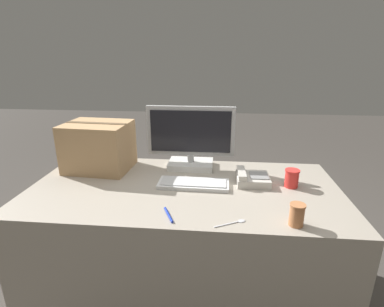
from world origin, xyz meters
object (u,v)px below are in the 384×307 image
(cardboard_box, at_px, (99,146))
(pen_marker, at_px, (168,215))
(keyboard, at_px, (193,184))
(spoon, at_px, (235,222))
(desk_phone, at_px, (252,178))
(paper_cup_left, at_px, (297,215))
(monitor, at_px, (191,141))
(paper_cup_right, at_px, (292,178))

(cardboard_box, distance_m, pen_marker, 0.81)
(keyboard, distance_m, pen_marker, 0.36)
(spoon, bearing_deg, keyboard, 93.54)
(desk_phone, distance_m, spoon, 0.47)
(pen_marker, bearing_deg, spoon, -119.85)
(desk_phone, bearing_deg, pen_marker, -136.75)
(keyboard, bearing_deg, paper_cup_left, -35.79)
(monitor, relative_size, paper_cup_left, 5.44)
(paper_cup_right, relative_size, pen_marker, 0.81)
(cardboard_box, relative_size, pen_marker, 3.27)
(desk_phone, bearing_deg, cardboard_box, 170.66)
(keyboard, bearing_deg, pen_marker, -103.16)
(desk_phone, bearing_deg, paper_cup_left, -71.91)
(pen_marker, bearing_deg, paper_cup_left, -116.78)
(keyboard, distance_m, paper_cup_right, 0.57)
(desk_phone, bearing_deg, monitor, 149.43)
(paper_cup_right, xyz_separation_m, pen_marker, (-0.66, -0.39, -0.05))
(paper_cup_left, distance_m, pen_marker, 0.59)
(desk_phone, xyz_separation_m, paper_cup_right, (0.23, -0.03, 0.02))
(paper_cup_left, height_order, paper_cup_right, same)
(desk_phone, height_order, spoon, desk_phone)
(spoon, height_order, pen_marker, pen_marker)
(keyboard, relative_size, paper_cup_left, 3.93)
(paper_cup_right, distance_m, pen_marker, 0.77)
(keyboard, relative_size, spoon, 2.75)
(desk_phone, height_order, paper_cup_right, paper_cup_right)
(desk_phone, distance_m, paper_cup_right, 0.23)
(cardboard_box, bearing_deg, desk_phone, -8.05)
(cardboard_box, height_order, pen_marker, cardboard_box)
(keyboard, height_order, pen_marker, keyboard)
(paper_cup_right, xyz_separation_m, cardboard_box, (-1.22, 0.17, 0.10))
(keyboard, distance_m, spoon, 0.45)
(desk_phone, bearing_deg, paper_cup_right, -9.60)
(paper_cup_right, bearing_deg, spoon, -128.70)
(monitor, relative_size, pen_marker, 4.40)
(monitor, relative_size, cardboard_box, 1.35)
(paper_cup_left, height_order, cardboard_box, cardboard_box)
(cardboard_box, bearing_deg, pen_marker, -45.30)
(paper_cup_right, relative_size, cardboard_box, 0.25)
(paper_cup_left, bearing_deg, keyboard, 143.14)
(cardboard_box, xyz_separation_m, pen_marker, (0.56, -0.57, -0.15))
(paper_cup_right, height_order, spoon, paper_cup_right)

